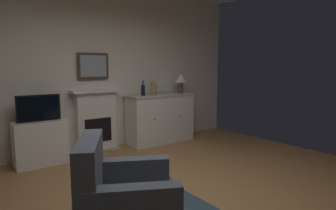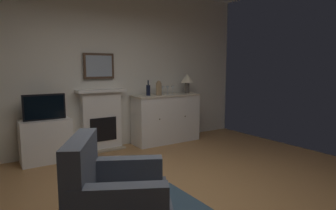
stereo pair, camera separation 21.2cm
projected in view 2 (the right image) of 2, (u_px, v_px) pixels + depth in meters
The scene contains 14 objects.
ground_plane at pixel (181, 207), 3.15m from camera, with size 6.33×5.25×0.10m, color #9E7042.
wall_rear at pixel (97, 68), 5.11m from camera, with size 6.33×0.06×2.96m, color silver.
fireplace_unit at pixel (101, 120), 5.13m from camera, with size 0.87×0.30×1.10m.
framed_picture at pixel (99, 66), 5.04m from camera, with size 0.55×0.04×0.45m.
sideboard_cabinet at pixel (166, 118), 5.68m from camera, with size 1.37×0.49×0.95m.
table_lamp at pixel (187, 80), 5.86m from camera, with size 0.26×0.26×0.40m.
wine_bottle at pixel (148, 90), 5.39m from camera, with size 0.08×0.08×0.29m.
wine_glass_left at pixel (163, 88), 5.59m from camera, with size 0.07×0.07×0.16m.
wine_glass_center at pixel (168, 88), 5.64m from camera, with size 0.07×0.07×0.16m.
wine_glass_right at pixel (173, 88), 5.69m from camera, with size 0.07×0.07×0.16m.
vase_decorative at pixel (159, 88), 5.45m from camera, with size 0.11×0.11×0.28m.
tv_cabinet at pixel (46, 141), 4.49m from camera, with size 0.75×0.42×0.68m.
tv_set at pixel (44, 107), 4.40m from camera, with size 0.62×0.07×0.40m.
armchair at pixel (114, 200), 2.40m from camera, with size 1.07×1.05×0.92m.
Camera 2 is at (-1.75, -2.42, 1.49)m, focal length 30.54 mm.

